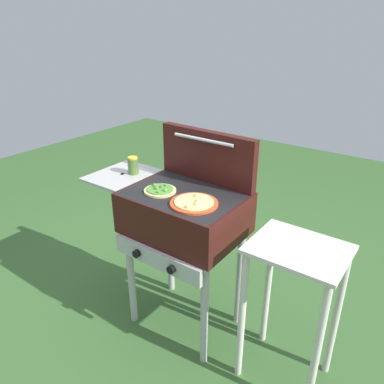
{
  "coord_description": "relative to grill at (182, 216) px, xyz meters",
  "views": [
    {
      "loc": [
        1.11,
        -1.45,
        1.74
      ],
      "look_at": [
        0.05,
        0.0,
        0.92
      ],
      "focal_mm": 34.6,
      "sensor_mm": 36.0,
      "label": 1
    }
  ],
  "objects": [
    {
      "name": "prep_table",
      "position": [
        0.67,
        0.0,
        -0.19
      ],
      "size": [
        0.44,
        0.36,
        0.8
      ],
      "color": "beige",
      "rests_on": "ground_plane"
    },
    {
      "name": "grill",
      "position": [
        0.0,
        0.0,
        0.0
      ],
      "size": [
        0.96,
        0.53,
        0.9
      ],
      "color": "#38110F",
      "rests_on": "ground_plane"
    },
    {
      "name": "grill_lid_open",
      "position": [
        0.01,
        0.22,
        0.3
      ],
      "size": [
        0.63,
        0.09,
        0.3
      ],
      "color": "#38110F",
      "rests_on": "grill"
    },
    {
      "name": "ground_plane",
      "position": [
        0.01,
        0.0,
        -0.76
      ],
      "size": [
        8.0,
        8.0,
        0.0
      ],
      "primitive_type": "plane",
      "color": "#38602D"
    },
    {
      "name": "sauce_jar",
      "position": [
        -0.41,
        0.05,
        0.2
      ],
      "size": [
        0.06,
        0.06,
        0.11
      ],
      "color": "#4C6B2D",
      "rests_on": "grill"
    },
    {
      "name": "pizza_veggie",
      "position": [
        -0.11,
        -0.06,
        0.15
      ],
      "size": [
        0.18,
        0.18,
        0.03
      ],
      "color": "#E0C17F",
      "rests_on": "grill"
    },
    {
      "name": "pizza_cheese",
      "position": [
        0.14,
        -0.08,
        0.15
      ],
      "size": [
        0.25,
        0.25,
        0.04
      ],
      "color": "#C64723",
      "rests_on": "grill"
    }
  ]
}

